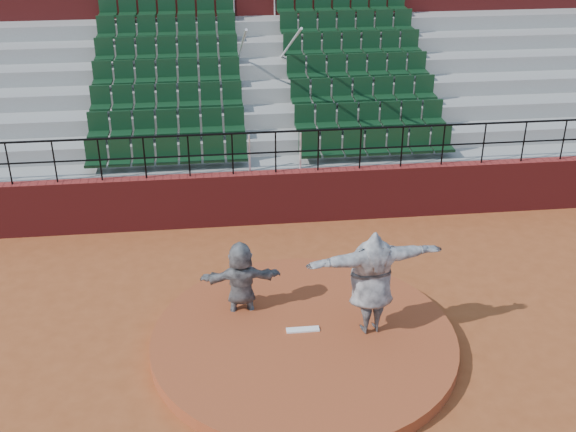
# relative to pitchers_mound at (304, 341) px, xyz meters

# --- Properties ---
(ground) EXTENTS (90.00, 90.00, 0.00)m
(ground) POSITION_rel_pitchers_mound_xyz_m (0.00, 0.00, -0.12)
(ground) COLOR brown
(ground) RESTS_ON ground
(pitchers_mound) EXTENTS (5.50, 5.50, 0.25)m
(pitchers_mound) POSITION_rel_pitchers_mound_xyz_m (0.00, 0.00, 0.00)
(pitchers_mound) COLOR #954121
(pitchers_mound) RESTS_ON ground
(pitching_rubber) EXTENTS (0.60, 0.15, 0.03)m
(pitching_rubber) POSITION_rel_pitchers_mound_xyz_m (0.00, 0.15, 0.14)
(pitching_rubber) COLOR white
(pitching_rubber) RESTS_ON pitchers_mound
(boundary_wall) EXTENTS (24.00, 0.30, 1.30)m
(boundary_wall) POSITION_rel_pitchers_mound_xyz_m (0.00, 5.00, 0.53)
(boundary_wall) COLOR maroon
(boundary_wall) RESTS_ON ground
(wall_railing) EXTENTS (24.04, 0.05, 1.03)m
(wall_railing) POSITION_rel_pitchers_mound_xyz_m (0.00, 5.00, 1.90)
(wall_railing) COLOR black
(wall_railing) RESTS_ON boundary_wall
(seating_deck) EXTENTS (24.00, 5.97, 4.63)m
(seating_deck) POSITION_rel_pitchers_mound_xyz_m (0.00, 8.64, 1.33)
(seating_deck) COLOR gray
(seating_deck) RESTS_ON ground
(press_box_facade) EXTENTS (24.00, 3.00, 7.10)m
(press_box_facade) POSITION_rel_pitchers_mound_xyz_m (0.00, 12.60, 3.43)
(press_box_facade) COLOR maroon
(press_box_facade) RESTS_ON ground
(pitcher) EXTENTS (2.54, 1.01, 2.01)m
(pitcher) POSITION_rel_pitchers_mound_xyz_m (1.20, 0.06, 1.13)
(pitcher) COLOR black
(pitcher) RESTS_ON pitchers_mound
(fielder) EXTENTS (1.54, 0.52, 1.65)m
(fielder) POSITION_rel_pitchers_mound_xyz_m (-1.06, 0.99, 0.70)
(fielder) COLOR black
(fielder) RESTS_ON ground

